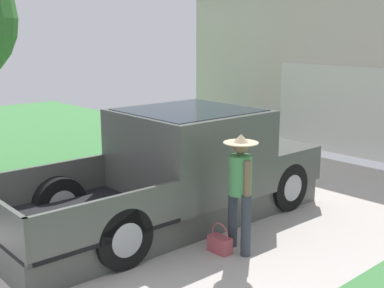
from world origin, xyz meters
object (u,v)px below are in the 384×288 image
at_px(person_with_hat, 240,184).
at_px(handbag, 220,243).
at_px(pickup_truck, 185,170).
at_px(wheeled_trash_bin, 212,127).

bearing_deg(person_with_hat, handbag, 77.97).
bearing_deg(person_with_hat, pickup_truck, 4.29).
bearing_deg(wheeled_trash_bin, person_with_hat, -40.94).
height_order(pickup_truck, wheeled_trash_bin, pickup_truck).
xyz_separation_m(pickup_truck, person_with_hat, (1.46, -0.32, 0.18)).
relative_size(person_with_hat, handbag, 3.84).
bearing_deg(pickup_truck, person_with_hat, -11.33).
bearing_deg(handbag, wheeled_trash_bin, 136.64).
bearing_deg(handbag, pickup_truck, 157.32).
distance_m(pickup_truck, handbag, 1.58).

